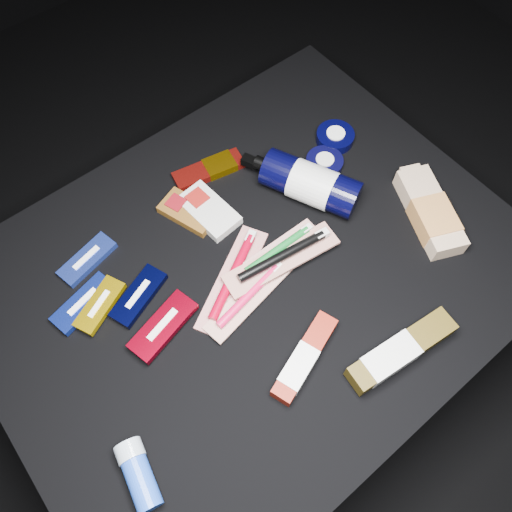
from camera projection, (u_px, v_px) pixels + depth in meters
ground at (254, 338)px, 1.29m from camera, size 3.00×3.00×0.00m
cloth_table at (254, 309)px, 1.11m from camera, size 0.98×0.78×0.40m
luna_bar_0 at (87, 259)px, 0.93m from camera, size 0.12×0.07×0.01m
luna_bar_1 at (84, 303)px, 0.89m from camera, size 0.13×0.07×0.02m
luna_bar_2 at (139, 296)px, 0.89m from camera, size 0.13×0.08×0.02m
luna_bar_3 at (100, 305)px, 0.88m from camera, size 0.11×0.08×0.01m
luna_bar_4 at (163, 326)px, 0.86m from camera, size 0.14×0.08×0.02m
clif_bar_0 at (187, 211)px, 0.98m from camera, size 0.09×0.13×0.02m
clif_bar_1 at (207, 209)px, 0.98m from camera, size 0.08×0.13×0.02m
power_bar at (212, 168)px, 1.03m from camera, size 0.15×0.07×0.02m
lotion_bottle at (310, 183)px, 0.98m from camera, size 0.15×0.24×0.08m
cream_tin_upper at (335, 137)px, 1.07m from camera, size 0.08×0.08×0.03m
cream_tin_lower at (324, 163)px, 1.03m from camera, size 0.08×0.08×0.02m
bodywash_bottle at (430, 213)px, 0.97m from camera, size 0.14×0.21×0.04m
deodorant_stick at (138, 474)px, 0.75m from camera, size 0.06×0.11×0.04m
toothbrush_pack_0 at (233, 277)px, 0.91m from camera, size 0.22×0.16×0.03m
toothbrush_pack_1 at (249, 296)px, 0.89m from camera, size 0.20×0.08×0.02m
toothbrush_pack_2 at (278, 251)px, 0.93m from camera, size 0.18×0.05×0.02m
toothbrush_pack_3 at (283, 257)px, 0.91m from camera, size 0.23×0.08×0.03m
toothpaste_carton_red at (303, 361)px, 0.83m from camera, size 0.17×0.09×0.03m
toothpaste_carton_green at (397, 353)px, 0.83m from camera, size 0.21×0.07×0.04m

